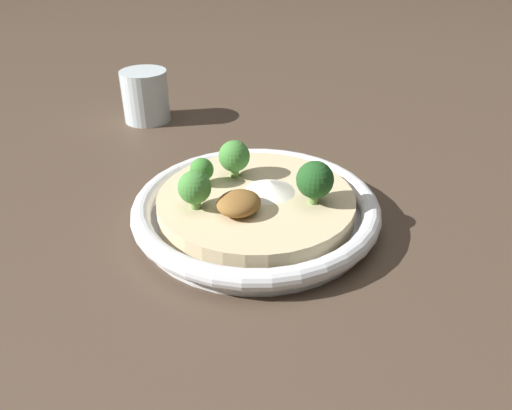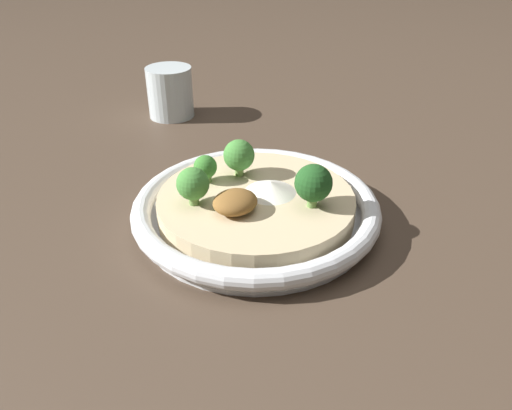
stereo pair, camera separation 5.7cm
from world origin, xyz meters
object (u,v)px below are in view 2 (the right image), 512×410
(broccoli_back, at_px, (239,156))
(broccoli_left, at_px, (193,184))
(risotto_bowl, at_px, (256,208))
(broccoli_front, at_px, (313,184))
(drinking_glass, at_px, (170,92))
(broccoli_back_left, at_px, (205,168))

(broccoli_back, relative_size, broccoli_left, 1.05)
(risotto_bowl, distance_m, broccoli_back, 0.07)
(risotto_bowl, height_order, broccoli_front, broccoli_front)
(broccoli_left, bearing_deg, risotto_bowl, -28.81)
(drinking_glass, bearing_deg, broccoli_left, -121.80)
(broccoli_front, relative_size, broccoli_back_left, 1.49)
(broccoli_back, relative_size, broccoli_front, 0.92)
(broccoli_left, xyz_separation_m, drinking_glass, (0.19, 0.31, -0.02))
(broccoli_back_left, bearing_deg, drinking_glass, 61.73)
(broccoli_front, bearing_deg, risotto_bowl, 114.84)
(risotto_bowl, distance_m, drinking_glass, 0.37)
(drinking_glass, bearing_deg, risotto_bowl, -110.77)
(broccoli_back_left, bearing_deg, broccoli_back, -21.77)
(broccoli_back, distance_m, broccoli_back_left, 0.04)
(broccoli_left, height_order, drinking_glass, drinking_glass)
(broccoli_back, xyz_separation_m, drinking_glass, (0.11, 0.29, -0.02))
(broccoli_back, height_order, broccoli_front, broccoli_front)
(risotto_bowl, bearing_deg, drinking_glass, 69.23)
(broccoli_left, bearing_deg, drinking_glass, 58.20)
(drinking_glass, bearing_deg, broccoli_back, -110.61)
(broccoli_back, bearing_deg, broccoli_front, -85.88)
(broccoli_left, bearing_deg, broccoli_back, 10.63)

